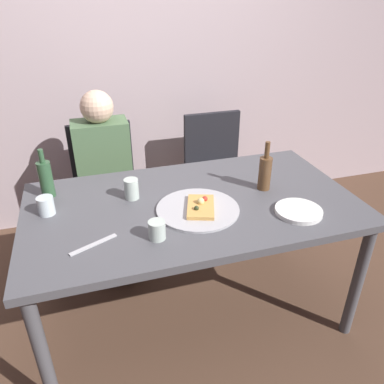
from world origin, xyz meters
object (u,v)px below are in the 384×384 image
Objects in this scene: tumbler_near at (131,189)px; plate_stack at (299,211)px; beer_bottle at (265,172)px; chair_right at (216,166)px; pizza_tray at (198,209)px; chair_left at (106,181)px; dining_table at (193,214)px; tumbler_far at (46,206)px; table_knife at (94,245)px; wine_bottle at (46,178)px; pizza_slice_last at (201,206)px; wine_glass at (157,230)px; guest_in_sweater at (106,173)px.

tumbler_near reaches higher than plate_stack.
beer_bottle reaches higher than chair_right.
chair_left is at bearing 111.99° from pizza_tray.
beer_bottle reaches higher than dining_table.
table_knife is (0.20, -0.33, -0.04)m from tumbler_far.
wine_bottle is 0.97× the size of beer_bottle.
beer_bottle is at bearing 99.94° from plate_stack.
pizza_tray reaches higher than dining_table.
table_knife is 1.13m from chair_left.
dining_table is 1.88× the size of chair_right.
chair_left reaches higher than tumbler_near.
tumbler_far is at bearing 33.42° from chair_right.
tumbler_far is at bearing 165.52° from pizza_slice_last.
wine_glass is at bearing -49.21° from wine_bottle.
dining_table is at bearing -7.74° from tumbler_far.
tumbler_near is 1.20× the size of tumbler_far.
plate_stack is at bearing -27.10° from tumbler_near.
wine_bottle is at bearing 86.32° from table_knife.
pizza_slice_last is 0.55m from table_knife.
plate_stack is (1.18, -0.35, -0.03)m from tumbler_far.
wine_bottle is at bearing 158.29° from dining_table.
wine_bottle is 1.29m from plate_stack.
wine_bottle is 0.59m from guest_in_sweater.
wine_bottle is at bearing 61.15° from chair_left.
plate_stack is at bearing 127.02° from chair_left.
dining_table is at bearing 46.75° from wine_glass.
chair_left is 0.77× the size of guest_in_sweater.
chair_left is (-0.09, 0.74, -0.30)m from tumbler_near.
guest_in_sweater is at bearing 99.02° from tumbler_near.
table_knife is (0.19, -0.51, -0.10)m from wine_bottle.
table_knife is 1.49m from chair_right.
guest_in_sweater is at bearing 118.22° from dining_table.
tumbler_far is (-0.73, 0.19, 0.02)m from pizza_slice_last.
dining_table is at bearing -176.44° from beer_bottle.
chair_right is (0.70, 1.13, -0.29)m from wine_glass.
chair_right reaches higher than pizza_tray.
dining_table is at bearing -24.11° from tumbler_near.
plate_stack is at bearing -80.06° from beer_bottle.
pizza_slice_last is 1.07m from chair_left.
pizza_tray is (0.00, -0.09, 0.08)m from dining_table.
tumbler_near is at bearing 152.90° from plate_stack.
beer_bottle is 0.30× the size of chair_left.
pizza_tray is 3.80× the size of tumbler_near.
table_knife is (-0.93, -0.25, -0.10)m from beer_bottle.
tumbler_far is (-1.13, 0.07, -0.05)m from beer_bottle.
chair_right reaches higher than plate_stack.
tumbler_far is (-0.71, 0.10, 0.12)m from dining_table.
tumbler_far reaches higher than plate_stack.
plate_stack is 1.04× the size of table_knife.
dining_table is 0.82m from guest_in_sweater.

